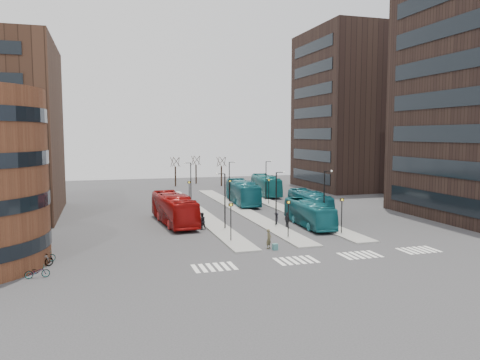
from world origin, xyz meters
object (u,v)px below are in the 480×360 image
object	(u,v)px
traveller	(269,239)
red_bus	(174,209)
bicycle_near	(37,272)
commuter_a	(202,221)
teal_bus_a	(309,213)
teal_bus_b	(242,192)
commuter_b	(287,220)
teal_bus_d	(266,185)
teal_bus_c	(309,203)
bicycle_far	(44,257)
commuter_c	(276,219)
bicycle_mid	(42,261)
suitcase	(275,247)

from	to	relation	value
traveller	red_bus	bearing A→B (deg)	73.41
red_bus	bicycle_near	bearing A→B (deg)	-129.95
red_bus	commuter_a	distance (m)	4.93
teal_bus_a	teal_bus_b	xyz separation A→B (m)	(-2.33, 18.42, 0.29)
teal_bus_b	commuter_b	world-z (taller)	teal_bus_b
teal_bus_d	traveller	xyz separation A→B (m)	(-12.58, -35.70, -0.81)
teal_bus_c	commuter_a	world-z (taller)	teal_bus_c
bicycle_far	bicycle_near	bearing A→B (deg)	165.67
red_bus	bicycle_far	xyz separation A→B (m)	(-12.74, -13.56, -1.27)
teal_bus_d	bicycle_near	xyz separation A→B (m)	(-31.82, -39.16, -1.26)
commuter_c	commuter_b	bearing A→B (deg)	31.02
teal_bus_a	bicycle_mid	bearing A→B (deg)	-157.96
red_bus	teal_bus_d	size ratio (longest dim) A/B	1.02
bicycle_near	teal_bus_c	bearing A→B (deg)	-63.51
commuter_b	bicycle_near	world-z (taller)	commuter_b
red_bus	teal_bus_b	xyz separation A→B (m)	(12.24, 12.64, 0.01)
suitcase	traveller	size ratio (longest dim) A/B	0.32
red_bus	traveller	xyz separation A→B (m)	(6.50, -14.45, -0.85)
teal_bus_c	teal_bus_b	bearing A→B (deg)	121.36
traveller	commuter_c	bearing A→B (deg)	24.57
bicycle_near	bicycle_far	world-z (taller)	bicycle_far
teal_bus_a	commuter_a	world-z (taller)	teal_bus_a
red_bus	teal_bus_c	bearing A→B (deg)	-0.74
teal_bus_d	teal_bus_a	bearing A→B (deg)	-92.25
red_bus	bicycle_mid	xyz separation A→B (m)	(-12.74, -15.07, -1.21)
teal_bus_c	traveller	xyz separation A→B (m)	(-11.39, -15.63, -0.63)
teal_bus_c	teal_bus_d	bearing A→B (deg)	91.70
commuter_b	bicycle_near	xyz separation A→B (m)	(-24.39, -11.52, -0.45)
teal_bus_c	bicycle_near	distance (m)	36.11
bicycle_near	teal_bus_b	bearing A→B (deg)	-44.73
suitcase	teal_bus_a	distance (m)	12.22
commuter_b	commuter_c	world-z (taller)	commuter_b
teal_bus_c	bicycle_near	bearing A→B (deg)	-142.94
commuter_c	bicycle_near	size ratio (longest dim) A/B	0.87
suitcase	commuter_a	bearing A→B (deg)	105.71
suitcase	bicycle_near	xyz separation A→B (m)	(-19.57, -2.74, 0.16)
traveller	suitcase	bearing A→B (deg)	-106.14
commuter_b	bicycle_far	distance (m)	25.43
red_bus	traveller	world-z (taller)	red_bus
teal_bus_b	teal_bus_c	distance (m)	12.77
teal_bus_d	commuter_c	distance (m)	26.85
teal_bus_d	commuter_a	world-z (taller)	teal_bus_d
teal_bus_a	bicycle_far	distance (m)	28.41
suitcase	teal_bus_d	size ratio (longest dim) A/B	0.05
teal_bus_a	commuter_c	size ratio (longest dim) A/B	6.99
teal_bus_b	traveller	size ratio (longest dim) A/B	7.01
commuter_b	bicycle_near	distance (m)	26.98
teal_bus_d	bicycle_near	world-z (taller)	teal_bus_d
commuter_c	teal_bus_d	bearing A→B (deg)	178.78
teal_bus_a	bicycle_near	xyz separation A→B (m)	(-27.30, -12.13, -1.00)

